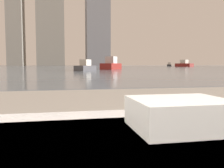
% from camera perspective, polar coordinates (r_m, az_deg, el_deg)
% --- Properties ---
extents(towel_stack, '(0.25, 0.21, 0.08)m').
position_cam_1_polar(towel_stack, '(0.68, 15.26, -6.64)').
color(towel_stack, white).
rests_on(towel_stack, bathtub).
extents(harbor_water, '(180.00, 110.00, 0.01)m').
position_cam_1_polar(harbor_water, '(61.77, -11.14, 3.84)').
color(harbor_water, slate).
rests_on(harbor_water, ground_plane).
extents(harbor_boat_1, '(2.23, 3.53, 1.25)m').
position_cam_1_polar(harbor_boat_1, '(80.61, 12.92, 4.28)').
color(harbor_boat_1, '#2D2D33').
rests_on(harbor_boat_1, harbor_water).
extents(harbor_boat_2, '(3.55, 4.65, 1.68)m').
position_cam_1_polar(harbor_boat_2, '(32.65, -0.17, 4.40)').
color(harbor_boat_2, maroon).
rests_on(harbor_boat_2, harbor_water).
extents(harbor_boat_4, '(3.51, 5.27, 1.87)m').
position_cam_1_polar(harbor_boat_4, '(70.12, 16.16, 4.36)').
color(harbor_boat_4, maroon).
rests_on(harbor_boat_4, harbor_water).
extents(harbor_boat_5, '(2.54, 3.19, 1.16)m').
position_cam_1_polar(harbor_boat_5, '(25.84, -6.08, 3.93)').
color(harbor_boat_5, '#4C4C51').
rests_on(harbor_boat_5, harbor_water).
extents(skyline_tower_1, '(6.55, 10.92, 44.88)m').
position_cam_1_polar(skyline_tower_1, '(121.34, -21.23, 14.58)').
color(skyline_tower_1, gray).
rests_on(skyline_tower_1, ground_plane).
extents(skyline_tower_3, '(10.88, 8.76, 32.19)m').
position_cam_1_polar(skyline_tower_3, '(119.97, -3.31, 11.93)').
color(skyline_tower_3, slate).
rests_on(skyline_tower_3, ground_plane).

